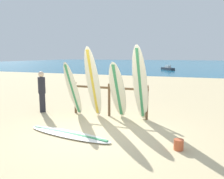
# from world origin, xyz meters

# --- Properties ---
(ground_plane) EXTENTS (120.00, 120.00, 0.00)m
(ground_plane) POSITION_xyz_m (0.00, 0.00, 0.00)
(ground_plane) COLOR #D3BC8C
(ocean_water) EXTENTS (120.00, 80.00, 0.01)m
(ocean_water) POSITION_xyz_m (0.00, 58.00, 0.00)
(ocean_water) COLOR #196B93
(ocean_water) RESTS_ON ground
(surfboard_rack) EXTENTS (2.84, 0.09, 1.19)m
(surfboard_rack) POSITION_xyz_m (-0.29, 1.88, 0.76)
(surfboard_rack) COLOR brown
(surfboard_rack) RESTS_ON ground
(surfboard_leaning_far_left) EXTENTS (0.63, 0.89, 1.97)m
(surfboard_leaning_far_left) POSITION_xyz_m (-1.52, 1.44, 0.99)
(surfboard_leaning_far_left) COLOR silver
(surfboard_leaning_far_left) RESTS_ON ground
(surfboard_leaning_left) EXTENTS (0.54, 0.87, 2.49)m
(surfboard_leaning_left) POSITION_xyz_m (-0.73, 1.46, 1.24)
(surfboard_leaning_left) COLOR silver
(surfboard_leaning_left) RESTS_ON ground
(surfboard_leaning_center_left) EXTENTS (0.58, 0.99, 2.00)m
(surfboard_leaning_center_left) POSITION_xyz_m (0.13, 1.57, 1.00)
(surfboard_leaning_center_left) COLOR silver
(surfboard_leaning_center_left) RESTS_ON ground
(surfboard_leaning_center) EXTENTS (0.53, 1.07, 2.52)m
(surfboard_leaning_center) POSITION_xyz_m (0.93, 1.47, 1.26)
(surfboard_leaning_center) COLOR white
(surfboard_leaning_center) RESTS_ON ground
(surfboard_lying_on_sand) EXTENTS (2.75, 0.95, 0.08)m
(surfboard_lying_on_sand) POSITION_xyz_m (-0.66, -0.37, 0.03)
(surfboard_lying_on_sand) COLOR white
(surfboard_lying_on_sand) RESTS_ON ground
(beachgoer_standing) EXTENTS (0.29, 0.29, 1.58)m
(beachgoer_standing) POSITION_xyz_m (-2.93, 1.54, 0.87)
(beachgoer_standing) COLOR #26262D
(beachgoer_standing) RESTS_ON ground
(small_boat_offshore) EXTENTS (2.23, 2.59, 0.71)m
(small_boat_offshore) POSITION_xyz_m (-1.04, 28.83, 0.26)
(small_boat_offshore) COLOR #333842
(small_boat_offshore) RESTS_ON ocean_water
(sand_bucket) EXTENTS (0.23, 0.23, 0.25)m
(sand_bucket) POSITION_xyz_m (2.27, -0.34, 0.13)
(sand_bucket) COLOR #CC5933
(sand_bucket) RESTS_ON ground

